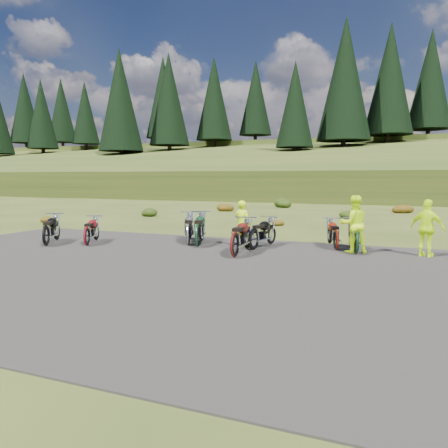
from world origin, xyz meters
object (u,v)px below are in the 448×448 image
at_px(motorcycle_3, 188,246).
at_px(motorcycle_7, 356,255).
at_px(motorcycle_0, 47,247).
at_px(person_middle, 242,225).

distance_m(motorcycle_3, motorcycle_7, 5.68).
distance_m(motorcycle_0, person_middle, 6.83).
xyz_separation_m(motorcycle_3, person_middle, (1.93, 0.26, 0.80)).
bearing_deg(motorcycle_7, motorcycle_0, 91.23).
xyz_separation_m(motorcycle_0, person_middle, (6.37, 2.34, 0.80)).
distance_m(motorcycle_0, motorcycle_3, 4.90).
relative_size(motorcycle_3, person_middle, 1.34).
bearing_deg(motorcycle_3, person_middle, -105.77).
xyz_separation_m(motorcycle_7, person_middle, (-3.75, 0.02, 0.80)).
height_order(motorcycle_0, motorcycle_3, motorcycle_3).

